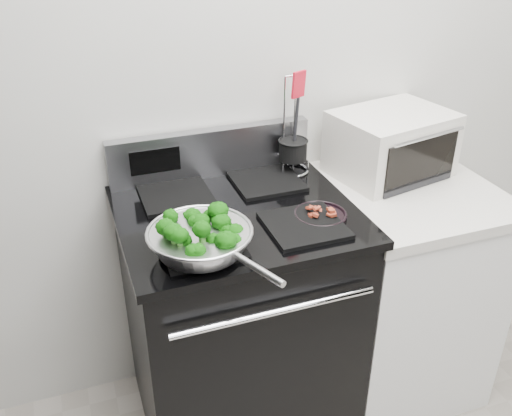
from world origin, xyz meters
name	(u,v)px	position (x,y,z in m)	size (l,w,h in m)	color
back_wall	(284,60)	(0.00, 1.75, 1.35)	(4.00, 0.02, 2.70)	silver
gas_range	(239,318)	(-0.30, 1.41, 0.49)	(0.79, 0.69, 1.13)	black
counter	(396,287)	(0.39, 1.41, 0.46)	(0.62, 0.68, 0.92)	white
skillet	(201,239)	(-0.48, 1.21, 1.00)	(0.32, 0.48, 0.07)	silver
broccoli_pile	(200,233)	(-0.48, 1.21, 1.02)	(0.25, 0.25, 0.09)	black
bacon_plate	(320,212)	(-0.05, 1.28, 0.97)	(0.18, 0.18, 0.04)	black
utensil_holder	(293,155)	(0.00, 1.63, 1.02)	(0.13, 0.13, 0.39)	silver
toaster_oven	(391,144)	(0.37, 1.56, 1.04)	(0.48, 0.40, 0.24)	silver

